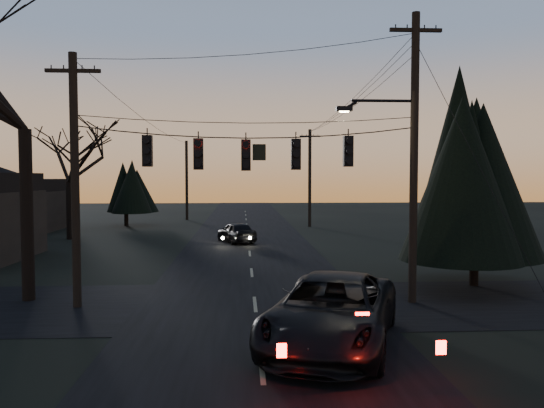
{
  "coord_description": "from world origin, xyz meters",
  "views": [
    {
      "loc": [
        -0.45,
        -8.02,
        4.42
      ],
      "look_at": [
        0.53,
        8.96,
        3.53
      ],
      "focal_mm": 35.0,
      "sensor_mm": 36.0,
      "label": 1
    }
  ],
  "objects": [
    {
      "name": "utility_pole_right",
      "position": [
        5.5,
        10.0,
        0.0
      ],
      "size": [
        5.0,
        0.3,
        10.0
      ],
      "primitive_type": null,
      "color": "black",
      "rests_on": "ground"
    },
    {
      "name": "main_road",
      "position": [
        0.0,
        20.0,
        0.01
      ],
      "size": [
        8.0,
        120.0,
        0.02
      ],
      "primitive_type": "cube",
      "color": "black",
      "rests_on": "ground"
    },
    {
      "name": "house_left_far",
      "position": [
        -20.0,
        36.0,
        2.6
      ],
      "size": [
        9.0,
        7.0,
        5.2
      ],
      "color": "black",
      "rests_on": "ground"
    },
    {
      "name": "span_signal_assembly",
      "position": [
        -0.24,
        10.0,
        5.21
      ],
      "size": [
        11.5,
        0.44,
        1.63
      ],
      "color": "black",
      "rests_on": "ground"
    },
    {
      "name": "suv_near",
      "position": [
        1.89,
        5.47,
        0.9
      ],
      "size": [
        4.94,
        7.07,
        1.79
      ],
      "primitive_type": "imported",
      "rotation": [
        0.0,
        0.0,
        -0.34
      ],
      "color": "black",
      "rests_on": "ground"
    },
    {
      "name": "sedan_oncoming_a",
      "position": [
        -0.8,
        27.14,
        0.69
      ],
      "size": [
        2.96,
        4.36,
        1.38
      ],
      "primitive_type": "imported",
      "rotation": [
        0.0,
        0.0,
        3.51
      ],
      "color": "black",
      "rests_on": "ground"
    },
    {
      "name": "cross_road",
      "position": [
        0.0,
        10.0,
        0.01
      ],
      "size": [
        60.0,
        7.0,
        0.02
      ],
      "primitive_type": "cube",
      "color": "black",
      "rests_on": "ground"
    },
    {
      "name": "utility_pole_far_l",
      "position": [
        -6.0,
        46.0,
        0.0
      ],
      "size": [
        0.3,
        0.3,
        8.0
      ],
      "primitive_type": null,
      "color": "black",
      "rests_on": "ground"
    },
    {
      "name": "bare_tree_dist",
      "position": [
        -12.51,
        29.74,
        5.67
      ],
      "size": [
        7.42,
        7.42,
        8.11
      ],
      "color": "black",
      "rests_on": "ground"
    },
    {
      "name": "bare_tree_left",
      "position": [
        -8.04,
        11.11,
        8.5
      ],
      "size": [
        10.54,
        10.54,
        12.15
      ],
      "color": "black",
      "rests_on": "ground"
    },
    {
      "name": "utility_pole_far_r",
      "position": [
        5.5,
        38.0,
        0.0
      ],
      "size": [
        1.8,
        0.3,
        8.5
      ],
      "primitive_type": null,
      "color": "black",
      "rests_on": "ground"
    },
    {
      "name": "utility_pole_left",
      "position": [
        -6.0,
        10.0,
        0.0
      ],
      "size": [
        1.8,
        0.3,
        8.5
      ],
      "primitive_type": null,
      "color": "black",
      "rests_on": "ground"
    },
    {
      "name": "evergreen_right",
      "position": [
        8.91,
        12.69,
        4.6
      ],
      "size": [
        4.81,
        4.81,
        8.0
      ],
      "color": "black",
      "rests_on": "ground"
    },
    {
      "name": "evergreen_dist",
      "position": [
        -10.74,
        39.74,
        3.46
      ],
      "size": [
        3.96,
        3.96,
        5.74
      ],
      "color": "black",
      "rests_on": "ground"
    }
  ]
}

